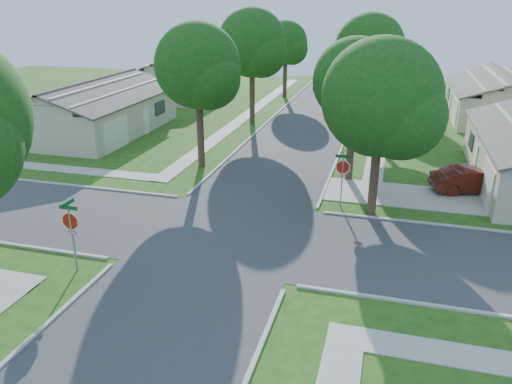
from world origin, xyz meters
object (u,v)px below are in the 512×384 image
object	(u,v)px
house_nw_near	(96,114)
car_curb_west	(324,84)
tree_e_far	(377,42)
tree_w_near	(199,70)
tree_w_mid	(253,46)
car_driveway	(472,180)
stop_sign_ne	(343,169)
tree_ne_corner	(382,103)
house_nw_far	(181,81)
tree_e_near	(356,84)
car_curb_east	(355,101)
tree_w_far	(286,45)
stop_sign_sw	(71,224)
tree_e_mid	(370,52)
house_ne_far	(499,101)

from	to	relation	value
house_nw_near	car_curb_west	world-z (taller)	house_nw_near
tree_e_far	tree_w_near	bearing A→B (deg)	-110.60
tree_w_mid	car_driveway	bearing A→B (deg)	-37.33
stop_sign_ne	car_curb_west	xyz separation A→B (m)	(-5.90, 34.82, -1.36)
tree_ne_corner	house_nw_far	bearing A→B (deg)	128.81
tree_e_near	car_driveway	size ratio (longest dim) A/B	1.88
tree_e_near	tree_w_near	bearing A→B (deg)	180.00
tree_e_far	house_nw_far	xyz separation A→B (m)	(-20.75, -2.01, -4.46)
stop_sign_ne	car_curb_east	world-z (taller)	stop_sign_ne
tree_w_far	tree_ne_corner	xyz separation A→B (m)	(11.01, -29.80, 0.09)
tree_e_near	house_nw_near	distance (m)	21.98
stop_sign_ne	car_curb_east	bearing A→B (deg)	93.39
stop_sign_ne	tree_w_mid	bearing A→B (deg)	119.80
tree_w_mid	stop_sign_ne	bearing A→B (deg)	-60.20
tree_w_far	car_curb_east	size ratio (longest dim) A/B	1.89
tree_e_far	house_nw_near	size ratio (longest dim) A/B	0.64
tree_w_near	car_curb_west	distance (m)	31.18
stop_sign_sw	tree_e_mid	distance (m)	27.71
stop_sign_sw	car_driveway	world-z (taller)	stop_sign_sw
tree_w_mid	tree_w_far	bearing A→B (deg)	90.05
stop_sign_ne	car_curb_west	bearing A→B (deg)	99.62
house_nw_far	tree_w_near	bearing A→B (deg)	-63.73
stop_sign_ne	car_driveway	xyz separation A→B (m)	(6.80, 4.00, -1.30)
house_nw_far	car_curb_east	world-z (taller)	house_nw_far
tree_e_mid	tree_w_near	distance (m)	15.25
stop_sign_sw	house_ne_far	bearing A→B (deg)	58.45
house_nw_near	car_driveway	world-z (taller)	house_nw_near
tree_w_far	car_driveway	xyz separation A→B (m)	(16.15, -25.31, -4.78)
car_curb_east	tree_w_mid	bearing A→B (deg)	-138.19
car_driveway	tree_w_far	bearing A→B (deg)	13.85
tree_e_mid	car_curb_west	world-z (taller)	tree_e_mid
stop_sign_sw	tree_e_near	world-z (taller)	tree_e_near
tree_w_mid	stop_sign_sw	bearing A→B (deg)	-90.13
stop_sign_sw	car_driveway	distance (m)	21.06
stop_sign_ne	tree_e_near	size ratio (longest dim) A/B	0.36
tree_e_mid	car_curb_west	xyz separation A→B (m)	(-5.96, 18.51, -5.58)
tree_w_near	house_ne_far	world-z (taller)	tree_w_near
car_driveway	car_curb_west	xyz separation A→B (m)	(-12.70, 30.82, -0.05)
tree_w_mid	tree_w_far	size ratio (longest dim) A/B	1.19
tree_w_near	tree_w_far	world-z (taller)	tree_w_near
tree_e_mid	tree_e_far	world-z (taller)	tree_e_mid
house_nw_far	stop_sign_sw	bearing A→B (deg)	-72.90
tree_e_far	car_curb_east	distance (m)	6.76
tree_w_near	house_ne_far	xyz separation A→B (m)	(20.64, 19.99, -4.60)
tree_e_near	tree_e_far	distance (m)	25.00
tree_e_far	tree_w_mid	distance (m)	16.05
house_nw_near	car_curb_west	size ratio (longest dim) A/B	2.93
stop_sign_ne	tree_e_mid	size ratio (longest dim) A/B	0.32
tree_w_near	car_driveway	bearing A→B (deg)	-1.09
stop_sign_sw	car_curb_west	world-z (taller)	stop_sign_sw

